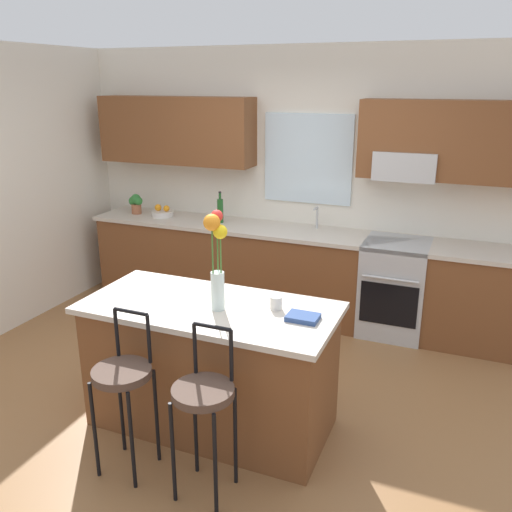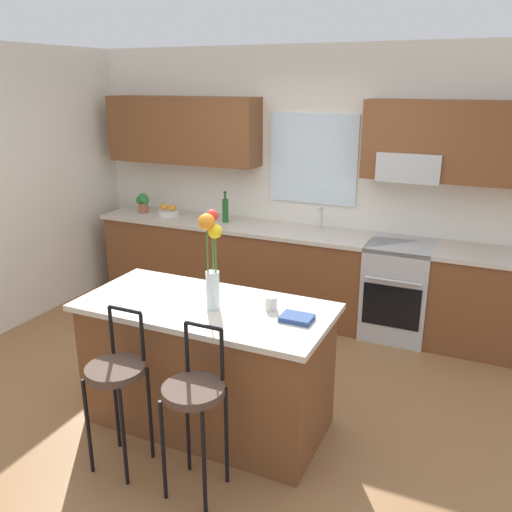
% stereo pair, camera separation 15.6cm
% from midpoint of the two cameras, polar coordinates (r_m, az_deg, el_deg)
% --- Properties ---
extents(ground_plane, '(14.00, 14.00, 0.00)m').
position_cam_midpoint_polar(ground_plane, '(4.36, -4.14, -14.69)').
color(ground_plane, olive).
extents(back_wall_assembly, '(5.60, 0.50, 2.70)m').
position_cam_midpoint_polar(back_wall_assembly, '(5.57, 4.86, 9.26)').
color(back_wall_assembly, silver).
rests_on(back_wall_assembly, ground).
extents(counter_run, '(4.56, 0.64, 0.92)m').
position_cam_midpoint_polar(counter_run, '(5.57, 3.51, -1.81)').
color(counter_run, brown).
rests_on(counter_run, ground).
extents(sink_faucet, '(0.02, 0.13, 0.23)m').
position_cam_midpoint_polar(sink_faucet, '(5.49, 5.64, 4.31)').
color(sink_faucet, '#B7BABC').
rests_on(sink_faucet, counter_run).
extents(oven_range, '(0.60, 0.64, 0.92)m').
position_cam_midpoint_polar(oven_range, '(5.34, 13.58, -3.28)').
color(oven_range, '#B7BABC').
rests_on(oven_range, ground).
extents(kitchen_island, '(1.73, 0.82, 0.92)m').
position_cam_midpoint_polar(kitchen_island, '(3.86, -5.96, -11.45)').
color(kitchen_island, brown).
rests_on(kitchen_island, ground).
extents(bar_stool_near, '(0.36, 0.36, 1.04)m').
position_cam_midpoint_polar(bar_stool_near, '(3.46, -15.17, -12.51)').
color(bar_stool_near, black).
rests_on(bar_stool_near, ground).
extents(bar_stool_middle, '(0.36, 0.36, 1.04)m').
position_cam_midpoint_polar(bar_stool_middle, '(3.19, -6.98, -14.79)').
color(bar_stool_middle, black).
rests_on(bar_stool_middle, ground).
extents(flower_vase, '(0.14, 0.16, 0.66)m').
position_cam_midpoint_polar(flower_vase, '(3.45, -5.49, 0.07)').
color(flower_vase, silver).
rests_on(flower_vase, kitchen_island).
extents(mug_ceramic, '(0.08, 0.08, 0.09)m').
position_cam_midpoint_polar(mug_ceramic, '(3.56, 0.89, -4.99)').
color(mug_ceramic, silver).
rests_on(mug_ceramic, kitchen_island).
extents(cookbook, '(0.20, 0.15, 0.03)m').
position_cam_midpoint_polar(cookbook, '(3.42, 3.68, -6.50)').
color(cookbook, navy).
rests_on(cookbook, kitchen_island).
extents(fruit_bowl_oranges, '(0.24, 0.24, 0.13)m').
position_cam_midpoint_polar(fruit_bowl_oranges, '(6.10, -10.60, 4.53)').
color(fruit_bowl_oranges, silver).
rests_on(fruit_bowl_oranges, counter_run).
extents(bottle_olive_oil, '(0.06, 0.06, 0.33)m').
position_cam_midpoint_polar(bottle_olive_oil, '(5.73, -4.58, 4.86)').
color(bottle_olive_oil, '#1E5923').
rests_on(bottle_olive_oil, counter_run).
extents(potted_plant_small, '(0.18, 0.12, 0.22)m').
position_cam_midpoint_polar(potted_plant_small, '(6.27, -13.30, 5.51)').
color(potted_plant_small, '#9E5B3D').
rests_on(potted_plant_small, counter_run).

